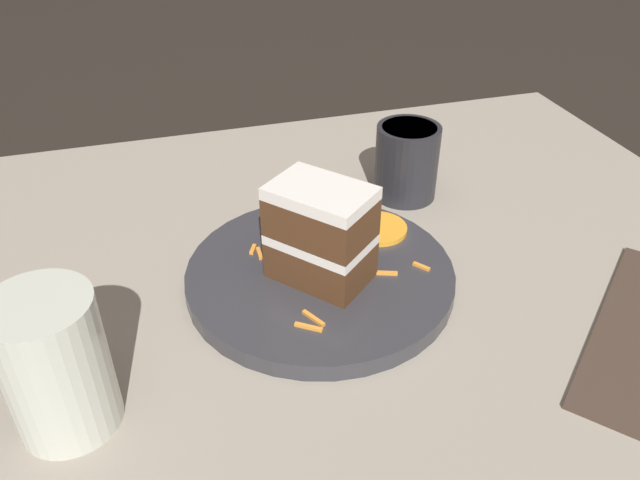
% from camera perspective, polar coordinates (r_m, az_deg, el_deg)
% --- Properties ---
extents(ground_plane, '(6.00, 6.00, 0.00)m').
position_cam_1_polar(ground_plane, '(0.64, 6.04, -8.11)').
color(ground_plane, black).
rests_on(ground_plane, ground).
extents(dining_table, '(0.90, 0.89, 0.03)m').
position_cam_1_polar(dining_table, '(0.63, 6.13, -6.96)').
color(dining_table, gray).
rests_on(dining_table, ground).
extents(plate, '(0.27, 0.27, 0.02)m').
position_cam_1_polar(plate, '(0.63, 0.00, -3.27)').
color(plate, '#333338').
rests_on(plate, dining_table).
extents(cake_slice, '(0.11, 0.11, 0.10)m').
position_cam_1_polar(cake_slice, '(0.59, 0.06, 0.59)').
color(cake_slice, '#4C2D19').
rests_on(cake_slice, plate).
extents(cream_dollop, '(0.05, 0.05, 0.04)m').
position_cam_1_polar(cream_dollop, '(0.69, -1.46, 3.07)').
color(cream_dollop, white).
rests_on(cream_dollop, plate).
extents(orange_garnish, '(0.06, 0.06, 0.01)m').
position_cam_1_polar(orange_garnish, '(0.68, 5.34, 1.05)').
color(orange_garnish, orange).
rests_on(orange_garnish, plate).
extents(carrot_shreds_scatter, '(0.17, 0.15, 0.00)m').
position_cam_1_polar(carrot_shreds_scatter, '(0.61, 0.21, -3.35)').
color(carrot_shreds_scatter, orange).
rests_on(carrot_shreds_scatter, plate).
extents(drinking_glass, '(0.08, 0.08, 0.12)m').
position_cam_1_polar(drinking_glass, '(0.51, -22.86, -11.13)').
color(drinking_glass, beige).
rests_on(drinking_glass, dining_table).
extents(coffee_mug, '(0.08, 0.08, 0.09)m').
position_cam_1_polar(coffee_mug, '(0.77, 7.94, 7.34)').
color(coffee_mug, '#232328').
rests_on(coffee_mug, dining_table).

